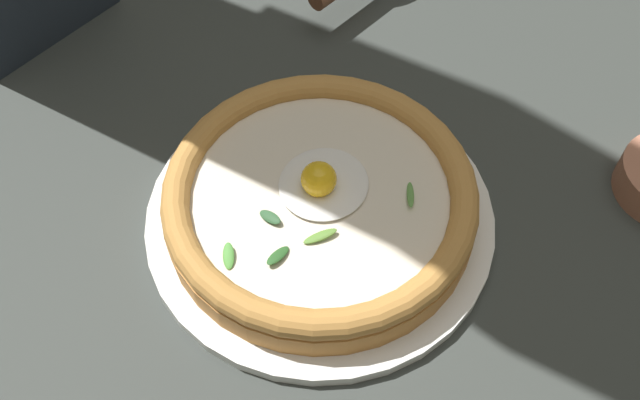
{
  "coord_description": "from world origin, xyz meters",
  "views": [
    {
      "loc": [
        -0.3,
        -0.18,
        0.52
      ],
      "look_at": [
        -0.02,
        0.02,
        0.03
      ],
      "focal_mm": 40.1,
      "sensor_mm": 36.0,
      "label": 1
    }
  ],
  "objects": [
    {
      "name": "pizza",
      "position": [
        -0.02,
        0.02,
        0.03
      ],
      "size": [
        0.26,
        0.26,
        0.06
      ],
      "color": "#C9843E",
      "rests_on": "pizza_plate"
    },
    {
      "name": "pizza_plate",
      "position": [
        -0.02,
        0.02,
        0.01
      ],
      "size": [
        0.3,
        0.3,
        0.01
      ],
      "primitive_type": "cylinder",
      "color": "white",
      "rests_on": "ground"
    },
    {
      "name": "ground_plane",
      "position": [
        0.0,
        0.0,
        -0.01
      ],
      "size": [
        2.4,
        2.4,
        0.03
      ],
      "primitive_type": "cube",
      "color": "#373C38",
      "rests_on": "ground"
    }
  ]
}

